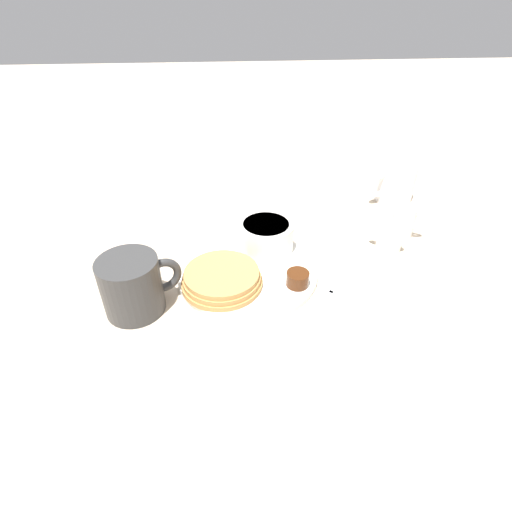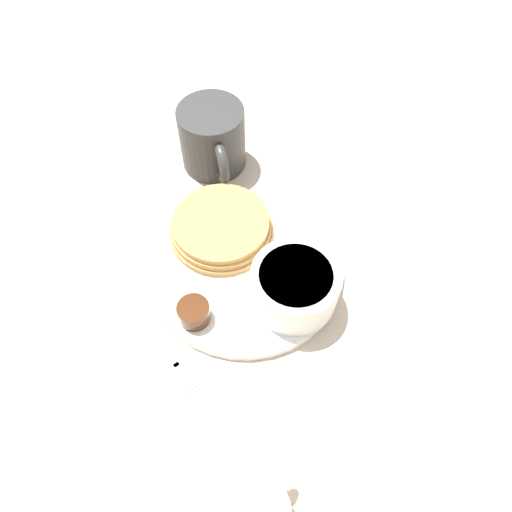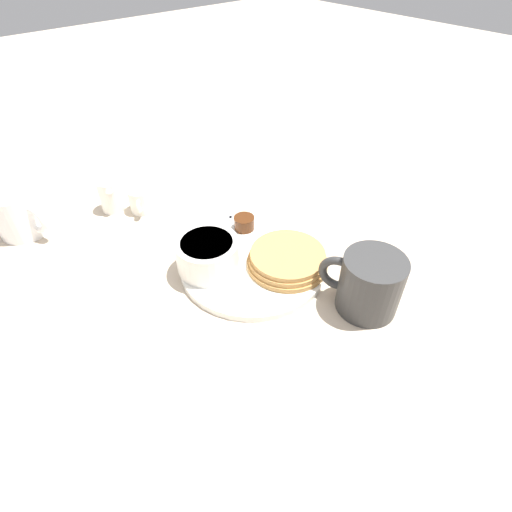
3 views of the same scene
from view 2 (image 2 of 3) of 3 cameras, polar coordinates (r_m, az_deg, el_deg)
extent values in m
plane|color=#C6B299|center=(0.64, -1.16, -1.58)|extent=(4.00, 4.00, 0.00)
cylinder|color=white|center=(0.64, -1.17, -1.29)|extent=(0.25, 0.25, 0.01)
cylinder|color=#B78447|center=(0.66, -3.96, 2.86)|extent=(0.14, 0.14, 0.01)
cylinder|color=#B78447|center=(0.65, -4.01, 3.33)|extent=(0.13, 0.13, 0.01)
cylinder|color=#B78447|center=(0.64, -4.06, 3.81)|extent=(0.13, 0.13, 0.01)
cylinder|color=white|center=(0.59, 4.43, -3.46)|extent=(0.10, 0.10, 0.05)
cylinder|color=white|center=(0.57, 4.57, -2.31)|extent=(0.09, 0.09, 0.01)
cylinder|color=#47230F|center=(0.59, -7.12, -6.42)|extent=(0.04, 0.04, 0.03)
cylinder|color=white|center=(0.59, 4.84, -5.97)|extent=(0.04, 0.04, 0.03)
sphere|color=white|center=(0.57, 4.97, -5.11)|extent=(0.02, 0.02, 0.02)
cylinder|color=#333333|center=(0.73, -5.01, 13.33)|extent=(0.09, 0.09, 0.09)
torus|color=#333333|center=(0.69, -4.08, 10.73)|extent=(0.06, 0.04, 0.06)
cylinder|color=white|center=(0.52, 0.97, -27.23)|extent=(0.05, 0.05, 0.05)
torus|color=white|center=(0.52, 3.06, -25.17)|extent=(0.03, 0.02, 0.03)
cube|color=silver|center=(0.61, -11.56, -8.56)|extent=(0.08, 0.08, 0.00)
cube|color=silver|center=(0.58, -8.24, -13.36)|extent=(0.04, 0.04, 0.00)
camera|label=1|loc=(0.72, -59.90, 25.65)|focal=28.00mm
camera|label=3|loc=(0.77, 39.86, 42.76)|focal=28.00mm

